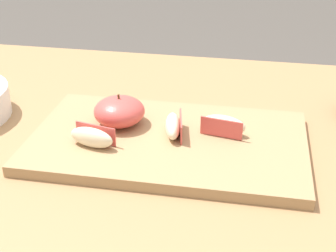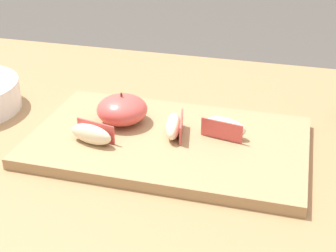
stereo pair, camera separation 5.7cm
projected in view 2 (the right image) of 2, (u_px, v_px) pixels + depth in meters
name	position (u px, v px, depth m)	size (l,w,h in m)	color
dining_table	(136.00, 178.00, 0.89)	(1.35, 0.78, 0.73)	#9E754C
cutting_board	(168.00, 142.00, 0.78)	(0.44, 0.26, 0.02)	#A37F56
apple_half_skin_up	(122.00, 110.00, 0.81)	(0.09, 0.09, 0.05)	#D14C47
apple_wedge_near_knife	(224.00, 127.00, 0.78)	(0.08, 0.04, 0.03)	beige
apple_wedge_right	(92.00, 134.00, 0.75)	(0.08, 0.04, 0.03)	beige
apple_wedge_back	(174.00, 126.00, 0.78)	(0.04, 0.08, 0.03)	beige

